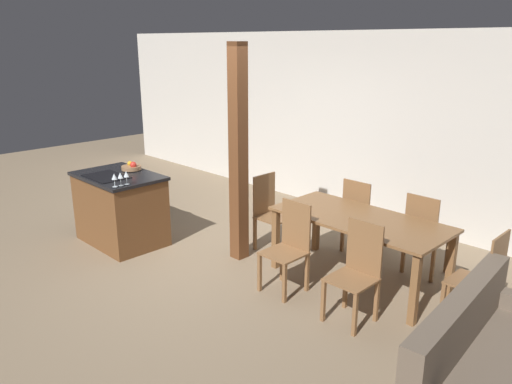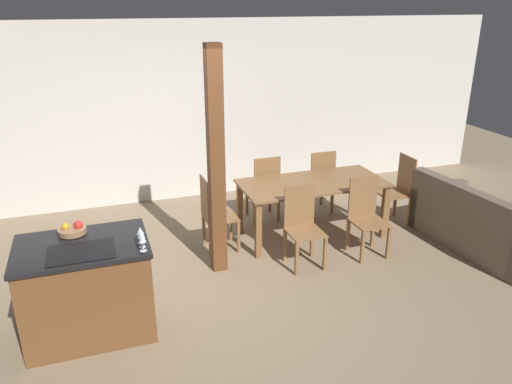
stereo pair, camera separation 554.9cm
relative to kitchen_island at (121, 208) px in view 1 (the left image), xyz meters
name	(u,v)px [view 1 (the left image)]	position (x,y,z in m)	size (l,w,h in m)	color
ground_plane	(210,260)	(1.26, 0.44, -0.46)	(16.00, 16.00, 0.00)	#847056
wall_back	(347,124)	(1.26, 3.17, 0.89)	(11.20, 0.08, 2.70)	silver
kitchen_island	(121,208)	(0.00, 0.00, 0.00)	(1.16, 0.80, 0.93)	brown
fruit_bowl	(132,167)	(-0.06, 0.24, 0.50)	(0.26, 0.26, 0.12)	#99704C
wine_glass_near	(114,177)	(0.51, -0.33, 0.58)	(0.06, 0.06, 0.16)	silver
wine_glass_middle	(120,176)	(0.51, -0.25, 0.58)	(0.06, 0.06, 0.16)	silver
wine_glass_far	(126,175)	(0.51, -0.17, 0.58)	(0.06, 0.06, 0.16)	silver
dining_table	(359,226)	(2.84, 1.23, 0.19)	(1.88, 0.88, 0.75)	brown
dining_chair_near_left	(289,246)	(2.42, 0.57, 0.03)	(0.40, 0.40, 0.96)	brown
dining_chair_near_right	(357,271)	(3.26, 0.57, 0.03)	(0.40, 0.40, 0.96)	brown
dining_chair_far_left	(360,216)	(2.42, 1.89, 0.03)	(0.40, 0.40, 0.96)	brown
dining_chair_far_right	(424,234)	(3.26, 1.89, 0.03)	(0.40, 0.40, 0.96)	brown
dining_chair_head_end	(270,211)	(1.52, 1.23, 0.03)	(0.40, 0.40, 0.96)	brown
dining_chair_foot_end	(482,279)	(4.16, 1.23, 0.03)	(0.40, 0.40, 0.96)	brown
couch	(501,380)	(4.72, 0.22, -0.19)	(1.05, 1.85, 0.84)	brown
timber_post	(238,156)	(1.45, 0.76, 0.81)	(0.16, 0.16, 2.55)	brown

